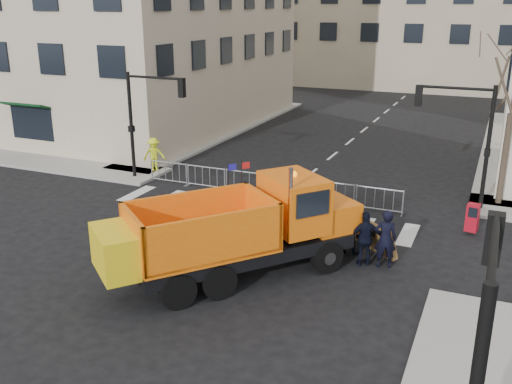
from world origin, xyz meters
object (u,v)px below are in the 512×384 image
at_px(plow_truck, 236,229).
at_px(worker, 154,154).
at_px(cop_c, 365,239).
at_px(cop_b, 350,228).
at_px(newspaper_box, 472,218).
at_px(cop_a, 385,239).

bearing_deg(plow_truck, worker, 84.19).
distance_m(cop_c, worker, 14.37).
height_order(cop_b, newspaper_box, cop_b).
distance_m(cop_a, worker, 14.89).
bearing_deg(cop_c, cop_b, -76.32).
distance_m(cop_b, worker, 13.28).
bearing_deg(cop_a, newspaper_box, -140.60).
bearing_deg(cop_a, worker, -45.60).
bearing_deg(newspaper_box, plow_truck, -124.84).
relative_size(cop_c, worker, 1.11).
bearing_deg(cop_b, cop_a, 164.45).
xyz_separation_m(cop_a, worker, (-13.40, 6.49, -0.00)).
height_order(cop_a, newspaper_box, cop_a).
xyz_separation_m(cop_c, newspaper_box, (3.17, 4.35, -0.27)).
relative_size(cop_b, newspaper_box, 1.68).
height_order(cop_a, cop_b, cop_a).
xyz_separation_m(plow_truck, newspaper_box, (6.80, 6.91, -0.99)).
relative_size(plow_truck, cop_a, 4.50).
distance_m(worker, newspaper_box, 16.09).
relative_size(plow_truck, cop_b, 5.01).
bearing_deg(newspaper_box, worker, -178.38).
bearing_deg(cop_c, cop_a, 163.27).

